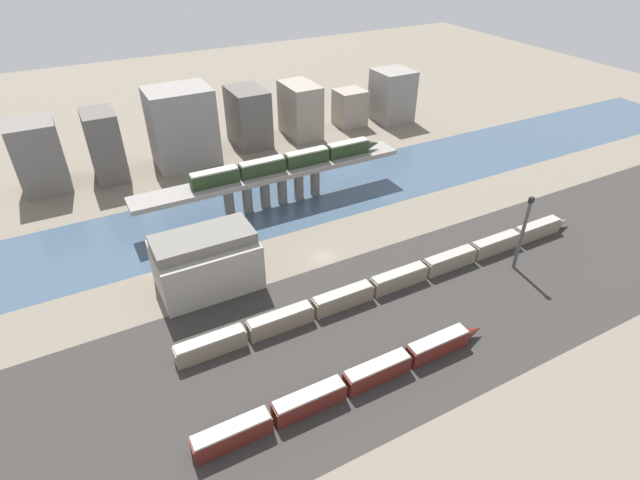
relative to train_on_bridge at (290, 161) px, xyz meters
name	(u,v)px	position (x,y,z in m)	size (l,w,h in m)	color
ground_plane	(323,257)	(-4.92, -26.94, -11.22)	(400.00, 400.00, 0.00)	#756B5B
railbed_yard	(384,323)	(-4.92, -50.94, -11.21)	(280.00, 42.00, 0.01)	#33302D
river_water	(274,204)	(-4.92, 0.00, -11.21)	(320.00, 28.90, 0.01)	#3D5166
bridge	(273,179)	(-4.92, 0.00, -3.92)	(70.77, 7.52, 9.40)	gray
train_on_bridge	(290,161)	(0.00, 0.00, 0.00)	(52.58, 2.85, 3.71)	#23381E
train_yard_near	(352,382)	(-18.20, -61.26, -9.50)	(53.31, 2.76, 3.51)	#5B1E19
train_yard_mid	(405,277)	(5.44, -42.93, -9.47)	(96.15, 2.73, 3.56)	gray
warehouse_building	(206,261)	(-30.09, -24.20, -5.42)	(19.81, 13.29, 12.20)	#9E998E
signal_tower	(522,233)	(29.68, -49.51, -2.46)	(1.00, 0.74, 17.20)	#4C4C51
city_block_far_left	(39,156)	(-56.32, 38.08, -1.81)	(11.84, 12.20, 18.81)	slate
city_block_left	(105,146)	(-39.67, 36.37, -1.51)	(8.45, 12.49, 19.40)	#605B56
city_block_center	(182,127)	(-17.81, 36.06, 0.07)	(18.00, 14.48, 22.58)	gray
city_block_right	(248,117)	(4.47, 40.97, -2.25)	(10.60, 15.29, 17.94)	#605B56
city_block_far_right	(300,110)	(22.38, 39.76, -2.57)	(9.86, 15.38, 17.29)	gray
city_block_tall	(350,108)	(41.94, 40.26, -5.09)	(9.87, 9.16, 12.26)	gray
city_block_low	(392,95)	(57.89, 37.62, -2.40)	(12.58, 12.47, 17.64)	gray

